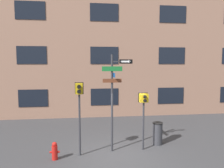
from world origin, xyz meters
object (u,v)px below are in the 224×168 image
object	(u,v)px
street_sign_pole	(114,93)
pedestrian_signal_left	(79,99)
trash_bin	(157,133)
fire_hydrant	(55,151)
pedestrian_signal_right	(144,105)

from	to	relation	value
street_sign_pole	pedestrian_signal_left	distance (m)	1.47
pedestrian_signal_left	trash_bin	world-z (taller)	pedestrian_signal_left
pedestrian_signal_left	fire_hydrant	bearing A→B (deg)	-164.32
pedestrian_signal_left	pedestrian_signal_right	distance (m)	2.77
trash_bin	street_sign_pole	bearing A→B (deg)	-166.27
street_sign_pole	trash_bin	xyz separation A→B (m)	(2.12, 0.52, -2.00)
pedestrian_signal_right	street_sign_pole	bearing A→B (deg)	179.17
street_sign_pole	fire_hydrant	distance (m)	3.29
street_sign_pole	pedestrian_signal_right	bearing A→B (deg)	-0.83
trash_bin	pedestrian_signal_left	bearing A→B (deg)	-167.07
pedestrian_signal_right	trash_bin	world-z (taller)	pedestrian_signal_right
fire_hydrant	street_sign_pole	bearing A→B (deg)	13.34
fire_hydrant	trash_bin	xyz separation A→B (m)	(4.53, 1.09, 0.18)
street_sign_pole	trash_bin	distance (m)	2.96
trash_bin	fire_hydrant	bearing A→B (deg)	-166.48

